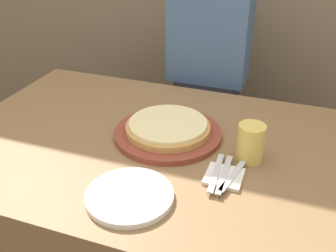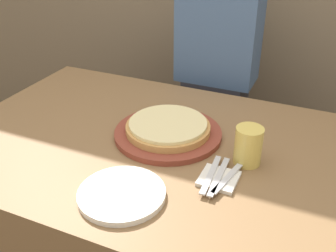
# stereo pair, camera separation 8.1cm
# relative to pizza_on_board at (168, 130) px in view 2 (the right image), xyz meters

# --- Properties ---
(dining_table) EXTENTS (1.41, 0.96, 0.76)m
(dining_table) POSITION_rel_pizza_on_board_xyz_m (-0.04, -0.06, -0.40)
(dining_table) COLOR olive
(dining_table) RESTS_ON ground_plane
(pizza_on_board) EXTENTS (0.38, 0.38, 0.06)m
(pizza_on_board) POSITION_rel_pizza_on_board_xyz_m (0.00, 0.00, 0.00)
(pizza_on_board) COLOR brown
(pizza_on_board) RESTS_ON dining_table
(beer_glass) EXTENTS (0.09, 0.09, 0.12)m
(beer_glass) POSITION_rel_pizza_on_board_xyz_m (0.29, -0.05, 0.04)
(beer_glass) COLOR #E5C65B
(beer_glass) RESTS_ON dining_table
(dinner_plate) EXTENTS (0.25, 0.25, 0.02)m
(dinner_plate) POSITION_rel_pizza_on_board_xyz_m (0.02, -0.36, -0.02)
(dinner_plate) COLOR white
(dinner_plate) RESTS_ON dining_table
(napkin_stack) EXTENTS (0.11, 0.11, 0.01)m
(napkin_stack) POSITION_rel_pizza_on_board_xyz_m (0.24, -0.17, -0.02)
(napkin_stack) COLOR white
(napkin_stack) RESTS_ON dining_table
(fork) EXTENTS (0.03, 0.20, 0.00)m
(fork) POSITION_rel_pizza_on_board_xyz_m (0.22, -0.17, -0.01)
(fork) COLOR silver
(fork) RESTS_ON napkin_stack
(dinner_knife) EXTENTS (0.03, 0.20, 0.00)m
(dinner_knife) POSITION_rel_pizza_on_board_xyz_m (0.24, -0.17, -0.01)
(dinner_knife) COLOR silver
(dinner_knife) RESTS_ON napkin_stack
(spoon) EXTENTS (0.05, 0.17, 0.00)m
(spoon) POSITION_rel_pizza_on_board_xyz_m (0.27, -0.17, -0.01)
(spoon) COLOR silver
(spoon) RESTS_ON napkin_stack
(diner_person) EXTENTS (0.36, 0.20, 1.35)m
(diner_person) POSITION_rel_pizza_on_board_xyz_m (-0.02, 0.61, -0.11)
(diner_person) COLOR #33333D
(diner_person) RESTS_ON ground_plane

